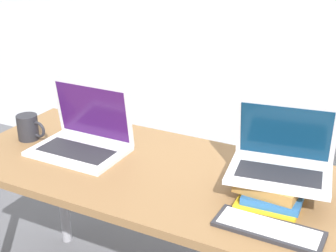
{
  "coord_description": "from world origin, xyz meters",
  "views": [
    {
      "loc": [
        0.65,
        -1.0,
        1.52
      ],
      "look_at": [
        -0.03,
        0.33,
        0.9
      ],
      "focal_mm": 50.0,
      "sensor_mm": 36.0,
      "label": 1
    }
  ],
  "objects_px": {
    "laptop_left": "(83,138)",
    "laptop_on_books": "(281,160)",
    "wireless_keyboard": "(268,229)",
    "mug": "(28,127)",
    "book_stack": "(274,186)"
  },
  "relations": [
    {
      "from": "wireless_keyboard",
      "to": "mug",
      "type": "xyz_separation_m",
      "value": [
        -1.07,
        0.18,
        0.05
      ]
    },
    {
      "from": "laptop_left",
      "to": "wireless_keyboard",
      "type": "xyz_separation_m",
      "value": [
        0.8,
        -0.2,
        -0.05
      ]
    },
    {
      "from": "book_stack",
      "to": "laptop_on_books",
      "type": "relative_size",
      "value": 0.81
    },
    {
      "from": "laptop_left",
      "to": "wireless_keyboard",
      "type": "relative_size",
      "value": 1.13
    },
    {
      "from": "laptop_on_books",
      "to": "wireless_keyboard",
      "type": "distance_m",
      "value": 0.24
    },
    {
      "from": "mug",
      "to": "laptop_on_books",
      "type": "bearing_deg",
      "value": 1.8
    },
    {
      "from": "book_stack",
      "to": "wireless_keyboard",
      "type": "relative_size",
      "value": 0.88
    },
    {
      "from": "wireless_keyboard",
      "to": "mug",
      "type": "height_order",
      "value": "mug"
    },
    {
      "from": "mug",
      "to": "wireless_keyboard",
      "type": "bearing_deg",
      "value": -9.43
    },
    {
      "from": "book_stack",
      "to": "wireless_keyboard",
      "type": "bearing_deg",
      "value": -78.81
    },
    {
      "from": "laptop_left",
      "to": "wireless_keyboard",
      "type": "distance_m",
      "value": 0.83
    },
    {
      "from": "laptop_left",
      "to": "laptop_on_books",
      "type": "bearing_deg",
      "value": 0.89
    },
    {
      "from": "laptop_left",
      "to": "mug",
      "type": "bearing_deg",
      "value": -175.53
    },
    {
      "from": "laptop_left",
      "to": "laptop_on_books",
      "type": "relative_size",
      "value": 1.03
    },
    {
      "from": "book_stack",
      "to": "wireless_keyboard",
      "type": "height_order",
      "value": "book_stack"
    }
  ]
}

